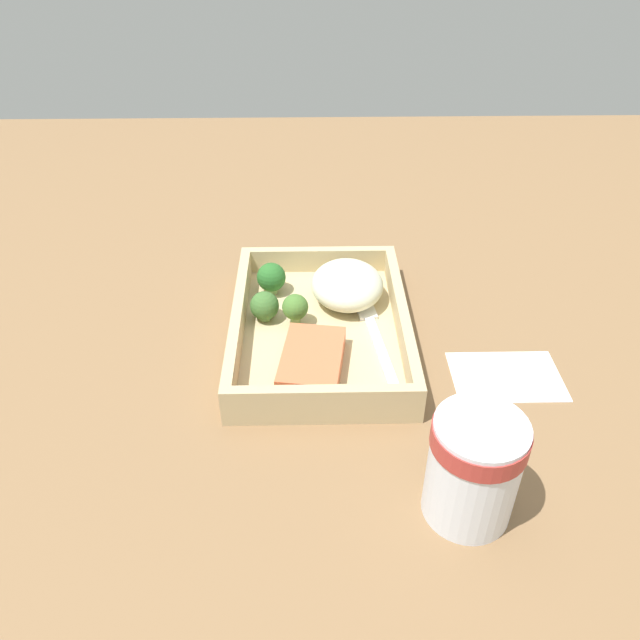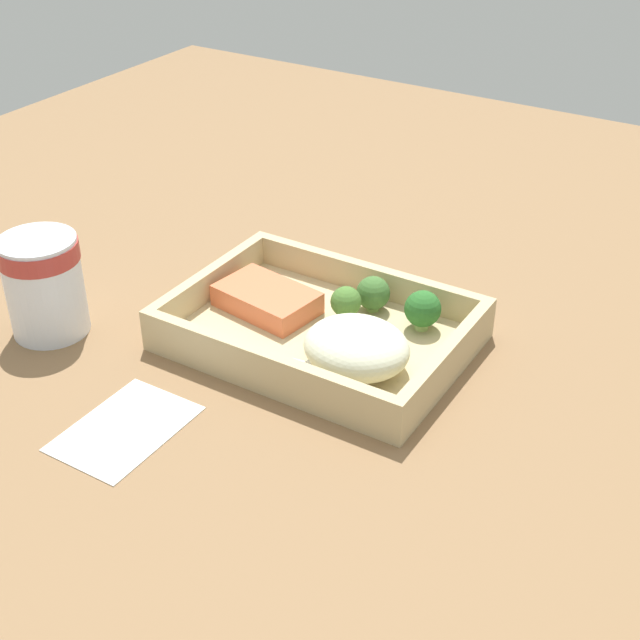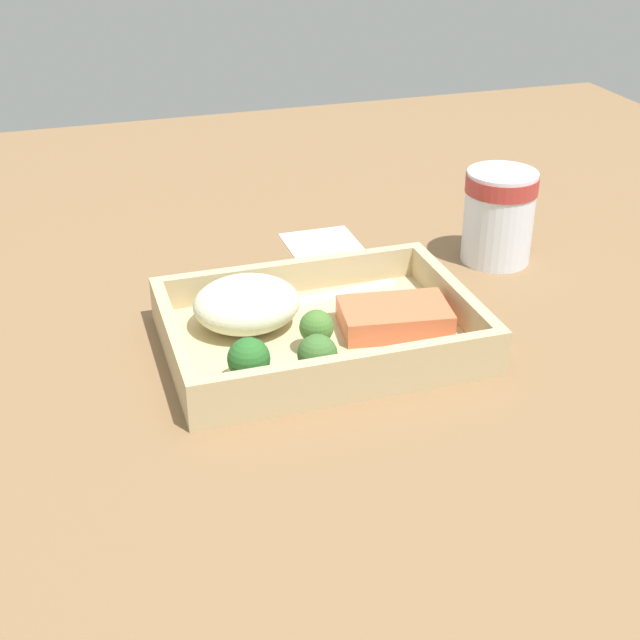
{
  "view_description": "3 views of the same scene",
  "coord_description": "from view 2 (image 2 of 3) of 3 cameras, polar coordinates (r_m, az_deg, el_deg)",
  "views": [
    {
      "loc": [
        -58.74,
        1.18,
        46.02
      ],
      "look_at": [
        0.0,
        0.0,
        2.7
      ],
      "focal_mm": 35.0,
      "sensor_mm": 36.0,
      "label": 1
    },
    {
      "loc": [
        38.85,
        -63.17,
        49.38
      ],
      "look_at": [
        0.0,
        0.0,
        2.7
      ],
      "focal_mm": 50.0,
      "sensor_mm": 36.0,
      "label": 2
    },
    {
      "loc": [
        21.91,
        68.95,
        42.41
      ],
      "look_at": [
        0.0,
        0.0,
        2.7
      ],
      "focal_mm": 50.0,
      "sensor_mm": 36.0,
      "label": 3
    }
  ],
  "objects": [
    {
      "name": "ground_plane",
      "position": [
        0.9,
        0.0,
        -2.0
      ],
      "size": [
        160.0,
        160.0,
        2.0
      ],
      "primitive_type": "cube",
      "color": "olive"
    },
    {
      "name": "takeout_tray",
      "position": [
        0.89,
        0.0,
        -1.15
      ],
      "size": [
        28.49,
        20.39,
        1.2
      ],
      "primitive_type": "cube",
      "color": "tan",
      "rests_on": "ground_plane"
    },
    {
      "name": "tray_rim",
      "position": [
        0.88,
        0.0,
        0.06
      ],
      "size": [
        28.49,
        20.39,
        3.22
      ],
      "color": "tan",
      "rests_on": "takeout_tray"
    },
    {
      "name": "salmon_fillet",
      "position": [
        0.92,
        -3.42,
        1.34
      ],
      "size": [
        10.96,
        7.81,
        2.34
      ],
      "primitive_type": "cube",
      "rotation": [
        0.0,
        0.0,
        -0.15
      ],
      "color": "#DD6A42",
      "rests_on": "takeout_tray"
    },
    {
      "name": "mashed_potatoes",
      "position": [
        0.82,
        2.35,
        -1.77
      ],
      "size": [
        10.09,
        8.96,
        4.8
      ],
      "primitive_type": "ellipsoid",
      "color": "beige",
      "rests_on": "takeout_tray"
    },
    {
      "name": "broccoli_floret_1",
      "position": [
        0.89,
        6.59,
        0.68
      ],
      "size": [
        3.69,
        3.69,
        4.14
      ],
      "color": "#88AD64",
      "rests_on": "takeout_tray"
    },
    {
      "name": "broccoli_floret_2",
      "position": [
        0.89,
        1.67,
        1.12
      ],
      "size": [
        3.12,
        3.12,
        4.08
      ],
      "color": "#759853",
      "rests_on": "takeout_tray"
    },
    {
      "name": "broccoli_floret_3",
      "position": [
        0.91,
        3.42,
        1.71
      ],
      "size": [
        3.49,
        3.49,
        3.75
      ],
      "color": "#81AA5A",
      "rests_on": "takeout_tray"
    },
    {
      "name": "fork",
      "position": [
        0.85,
        -3.15,
        -2.44
      ],
      "size": [
        15.88,
        3.76,
        0.44
      ],
      "color": "white",
      "rests_on": "takeout_tray"
    },
    {
      "name": "paper_cup",
      "position": [
        0.92,
        -17.28,
        2.43
      ],
      "size": [
        7.91,
        7.91,
        10.38
      ],
      "color": "white",
      "rests_on": "ground_plane"
    },
    {
      "name": "receipt_slip",
      "position": [
        0.8,
        -12.37,
        -6.77
      ],
      "size": [
        8.43,
        12.06,
        0.24
      ],
      "primitive_type": "cube",
      "rotation": [
        0.0,
        0.0,
        -0.0
      ],
      "color": "white",
      "rests_on": "ground_plane"
    }
  ]
}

